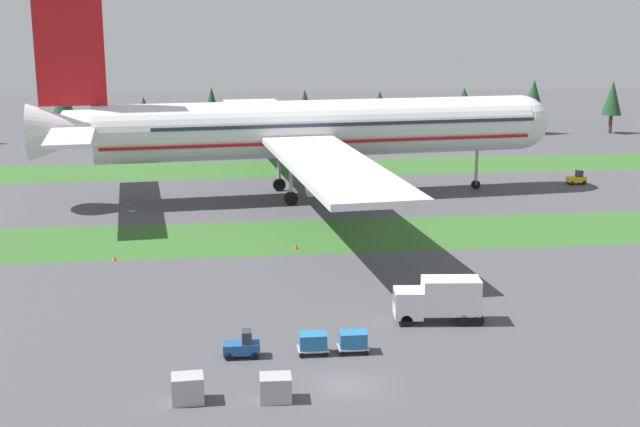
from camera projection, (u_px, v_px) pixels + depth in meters
ground_plane at (347, 385)px, 56.84m from camera, size 400.00×400.00×0.00m
grass_strip_near at (297, 237)px, 93.47m from camera, size 320.00×14.16×0.01m
grass_strip_far at (274, 169)px, 132.41m from camera, size 320.00×14.16×0.01m
airliner at (303, 129)px, 110.95m from camera, size 67.61×83.49×25.05m
baggage_tug at (242, 346)px, 61.24m from camera, size 2.61×1.32×1.97m
cargo_dolly_lead at (313, 342)px, 61.74m from camera, size 2.21×1.51×1.55m
cargo_dolly_second at (353, 340)px, 62.05m from camera, size 2.21×1.51×1.55m
catering_truck at (439, 298)px, 67.80m from camera, size 7.15×2.97×3.58m
pushback_tractor at (577, 178)px, 120.93m from camera, size 2.72×1.55×1.97m
ground_crew_marshaller at (462, 302)px, 69.99m from camera, size 0.36×0.48×1.74m
uld_container_0 at (276, 388)px, 54.53m from camera, size 2.05×1.66×1.65m
uld_container_1 at (188, 389)px, 54.30m from camera, size 2.09×1.72×1.76m
taxiway_marker_0 at (114, 258)px, 84.60m from camera, size 0.44×0.44×0.52m
taxiway_marker_1 at (296, 246)px, 88.73m from camera, size 0.44×0.44×0.66m
distant_tree_line at (208, 103)px, 161.03m from camera, size 170.46×9.16×11.98m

